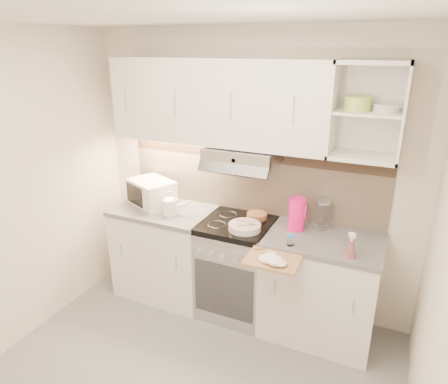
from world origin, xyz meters
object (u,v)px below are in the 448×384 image
object	(u,v)px
glass_jar	(322,214)
cutting_board	(274,258)
microwave	(152,193)
spray_bottle	(351,247)
electric_range	(237,267)
plate_stack	(245,227)
watering_can	(171,206)
pink_pitcher	(297,214)

from	to	relation	value
glass_jar	cutting_board	world-z (taller)	glass_jar
microwave	spray_bottle	distance (m)	1.90
electric_range	microwave	xyz separation A→B (m)	(-0.91, 0.04, 0.57)
cutting_board	spray_bottle	bearing A→B (deg)	20.01
electric_range	plate_stack	bearing A→B (deg)	-44.47
watering_can	plate_stack	xyz separation A→B (m)	(0.72, -0.02, -0.06)
microwave	watering_can	xyz separation A→B (m)	(0.30, -0.13, -0.04)
electric_range	plate_stack	distance (m)	0.50
electric_range	glass_jar	distance (m)	0.91
pink_pitcher	spray_bottle	world-z (taller)	pink_pitcher
watering_can	glass_jar	xyz separation A→B (m)	(1.29, 0.27, 0.04)
plate_stack	microwave	bearing A→B (deg)	171.42
spray_bottle	cutting_board	distance (m)	0.56
cutting_board	glass_jar	bearing A→B (deg)	69.36
electric_range	watering_can	size ratio (longest dim) A/B	3.46
watering_can	glass_jar	world-z (taller)	glass_jar
watering_can	pink_pitcher	size ratio (longest dim) A/B	0.94
glass_jar	cutting_board	xyz separation A→B (m)	(-0.21, -0.60, -0.15)
electric_range	glass_jar	bearing A→B (deg)	15.26
microwave	plate_stack	distance (m)	1.04
plate_stack	spray_bottle	world-z (taller)	spray_bottle
glass_jar	spray_bottle	xyz separation A→B (m)	(0.29, -0.41, -0.04)
microwave	plate_stack	xyz separation A→B (m)	(1.02, -0.15, -0.10)
microwave	pink_pitcher	world-z (taller)	pink_pitcher
electric_range	pink_pitcher	distance (m)	0.77
pink_pitcher	spray_bottle	distance (m)	0.56
pink_pitcher	cutting_board	world-z (taller)	pink_pitcher
plate_stack	pink_pitcher	xyz separation A→B (m)	(0.39, 0.19, 0.11)
microwave	glass_jar	xyz separation A→B (m)	(1.59, 0.14, 0.00)
glass_jar	electric_range	bearing A→B (deg)	-164.74
watering_can	plate_stack	size ratio (longest dim) A/B	0.96
electric_range	glass_jar	world-z (taller)	glass_jar
watering_can	glass_jar	size ratio (longest dim) A/B	1.05
watering_can	spray_bottle	bearing A→B (deg)	-24.92
electric_range	microwave	bearing A→B (deg)	177.24
pink_pitcher	glass_jar	xyz separation A→B (m)	(0.18, 0.11, -0.01)
glass_jar	cutting_board	bearing A→B (deg)	-109.67
watering_can	spray_bottle	distance (m)	1.59
microwave	plate_stack	world-z (taller)	microwave
plate_stack	pink_pitcher	bearing A→B (deg)	25.79
pink_pitcher	spray_bottle	size ratio (longest dim) A/B	1.31
spray_bottle	microwave	bearing A→B (deg)	150.00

